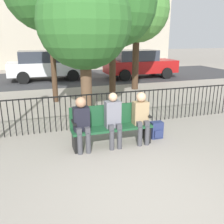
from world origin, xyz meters
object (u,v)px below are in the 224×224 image
object	(u,v)px
parked_car_1	(45,65)
parked_car_2	(139,63)
park_bench	(111,124)
seated_person_0	(82,121)
tree_2	(112,3)
seated_person_2	(141,115)
backpack	(156,130)
tree_3	(84,22)
seated_person_1	(113,117)
tree_0	(137,10)

from	to	relation	value
parked_car_1	parked_car_2	bearing A→B (deg)	-8.72
park_bench	seated_person_0	bearing A→B (deg)	-169.37
tree_2	parked_car_2	size ratio (longest dim) A/B	1.19
seated_person_2	park_bench	bearing A→B (deg)	169.30
park_bench	backpack	distance (m)	1.20
parked_car_1	tree_3	bearing A→B (deg)	-83.58
backpack	parked_car_2	xyz separation A→B (m)	(3.31, 8.64, 0.64)
seated_person_1	backpack	size ratio (longest dim) A/B	3.00
tree_0	tree_2	bearing A→B (deg)	-132.11
seated_person_2	tree_2	world-z (taller)	tree_2
seated_person_0	tree_0	world-z (taller)	tree_0
tree_0	parked_car_1	xyz separation A→B (m)	(-3.83, 3.83, -2.64)
tree_3	parked_car_2	bearing A→B (deg)	54.32
tree_3	seated_person_0	bearing A→B (deg)	-104.53
tree_0	seated_person_2	bearing A→B (deg)	-111.62
tree_0	parked_car_2	bearing A→B (deg)	63.29
seated_person_1	tree_2	xyz separation A→B (m)	(1.22, 3.84, 2.79)
park_bench	tree_2	distance (m)	4.91
tree_3	seated_person_2	bearing A→B (deg)	-73.09
tree_3	parked_car_1	size ratio (longest dim) A/B	0.99
seated_person_1	seated_person_2	world-z (taller)	seated_person_1
backpack	seated_person_1	bearing A→B (deg)	-174.01
seated_person_0	seated_person_1	world-z (taller)	seated_person_1
seated_person_0	seated_person_1	size ratio (longest dim) A/B	0.97
tree_2	backpack	bearing A→B (deg)	-91.01
parked_car_2	seated_person_0	bearing A→B (deg)	-120.55
tree_0	tree_2	distance (m)	2.58
seated_person_0	tree_3	xyz separation A→B (m)	(0.63, 2.45, 2.10)
park_bench	seated_person_1	bearing A→B (deg)	-83.32
tree_0	parked_car_2	distance (m)	4.28
seated_person_0	parked_car_2	size ratio (longest dim) A/B	0.28
tree_2	parked_car_2	bearing A→B (deg)	56.61
park_bench	parked_car_1	size ratio (longest dim) A/B	0.44
park_bench	tree_3	size ratio (longest dim) A/B	0.44
park_bench	tree_3	distance (m)	3.25
seated_person_1	tree_0	distance (m)	7.04
seated_person_1	parked_car_1	distance (m)	9.63
seated_person_1	tree_3	size ratio (longest dim) A/B	0.30
seated_person_2	tree_2	size ratio (longest dim) A/B	0.24
tree_2	seated_person_2	bearing A→B (deg)	-98.14
seated_person_2	tree_3	world-z (taller)	tree_3
seated_person_1	parked_car_2	bearing A→B (deg)	63.00
park_bench	seated_person_2	xyz separation A→B (m)	(0.68, -0.13, 0.19)
tree_0	parked_car_1	distance (m)	6.02
backpack	tree_0	world-z (taller)	tree_0
tree_0	tree_3	world-z (taller)	tree_0
seated_person_1	seated_person_2	distance (m)	0.67
seated_person_0	backpack	world-z (taller)	seated_person_0
parked_car_2	seated_person_2	bearing A→B (deg)	-113.42
park_bench	tree_3	world-z (taller)	tree_3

